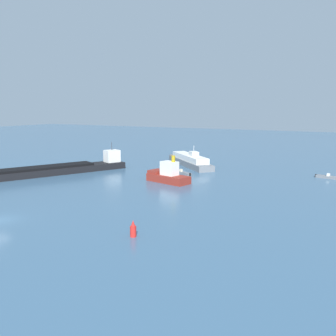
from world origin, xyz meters
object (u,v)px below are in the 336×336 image
at_px(tugboat, 168,175).
at_px(channel_buoy_red, 133,230).
at_px(small_motorboat, 182,173).
at_px(white_riverboat, 190,160).
at_px(fishing_skiff, 327,177).
at_px(cargo_barge, 34,172).

bearing_deg(tugboat, channel_buoy_red, -68.51).
bearing_deg(small_motorboat, white_riverboat, 107.55).
bearing_deg(fishing_skiff, tugboat, -144.29).
bearing_deg(small_motorboat, fishing_skiff, 19.17).
bearing_deg(fishing_skiff, small_motorboat, -160.83).
distance_m(small_motorboat, fishing_skiff, 29.35).
xyz_separation_m(tugboat, white_riverboat, (-5.07, 20.39, -0.12)).
bearing_deg(cargo_barge, white_riverboat, 52.08).
bearing_deg(cargo_barge, tugboat, 16.46).
xyz_separation_m(fishing_skiff, channel_buoy_red, (-15.18, -46.81, 0.54)).
bearing_deg(channel_buoy_red, white_riverboat, 108.39).
relative_size(small_motorboat, channel_buoy_red, 2.80).
distance_m(small_motorboat, cargo_barge, 30.94).
distance_m(tugboat, fishing_skiff, 32.28).
bearing_deg(tugboat, fishing_skiff, 35.71).
relative_size(tugboat, channel_buoy_red, 4.83).
height_order(small_motorboat, tugboat, tugboat).
relative_size(white_riverboat, channel_buoy_red, 9.32).
bearing_deg(channel_buoy_red, tugboat, 111.49).
distance_m(small_motorboat, channel_buoy_red, 39.23).
height_order(tugboat, fishing_skiff, tugboat).
height_order(small_motorboat, channel_buoy_red, channel_buoy_red).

